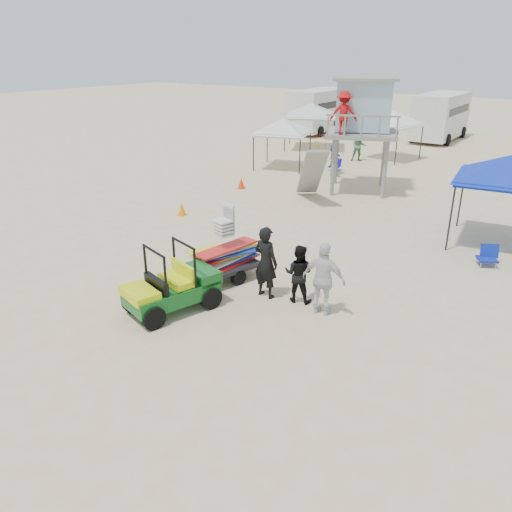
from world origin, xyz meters
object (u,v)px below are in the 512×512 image
Objects in this scene: canopy_blue at (510,160)px; utility_cart at (170,282)px; man_left at (266,262)px; lifeguard_tower at (363,110)px; surf_trailer at (227,253)px.

utility_cart is at bearing -120.83° from canopy_blue.
canopy_blue is (4.27, 7.67, 1.90)m from man_left.
man_left is 8.98m from canopy_blue.
utility_cart is at bearing -85.57° from lifeguard_tower.
lifeguard_tower is at bearing 95.36° from surf_trailer.
man_left is 0.57× the size of canopy_blue.
utility_cart is at bearing 57.79° from man_left.
lifeguard_tower reaches higher than utility_cart.
canopy_blue reaches higher than utility_cart.
man_left is 0.40× the size of lifeguard_tower.
lifeguard_tower is at bearing 149.80° from canopy_blue.
canopy_blue is (6.85, -3.99, -0.77)m from lifeguard_tower.
surf_trailer is 1.15× the size of man_left.
utility_cart is 2.33m from surf_trailer.
surf_trailer is 0.46× the size of lifeguard_tower.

